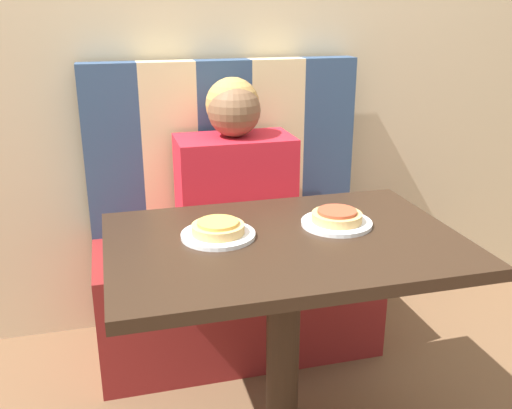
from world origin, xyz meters
TOP-DOWN VIEW (x-y plane):
  - wall_back at (0.00, 0.93)m, footprint 7.00×0.05m
  - booth_seat at (0.00, 0.63)m, footprint 1.10×0.50m
  - booth_backrest at (-0.00, 0.83)m, footprint 1.10×0.09m
  - dining_table at (0.00, 0.00)m, footprint 0.99×0.67m
  - person at (0.00, 0.63)m, footprint 0.44×0.25m
  - plate_left at (-0.18, 0.06)m, footprint 0.21×0.21m
  - plate_right at (0.18, 0.06)m, footprint 0.21×0.21m
  - pizza_left at (-0.18, 0.06)m, footprint 0.15×0.15m
  - pizza_right at (0.18, 0.06)m, footprint 0.15×0.15m

SIDE VIEW (x-z plane):
  - booth_seat at x=0.00m, z-range 0.00..0.47m
  - dining_table at x=0.00m, z-range 0.26..1.00m
  - plate_left at x=-0.18m, z-range 0.73..0.74m
  - plate_right at x=0.18m, z-range 0.73..0.74m
  - person at x=0.00m, z-range 0.44..1.07m
  - pizza_left at x=-0.18m, z-range 0.74..0.78m
  - pizza_right at x=0.18m, z-range 0.74..0.78m
  - booth_backrest at x=0.00m, z-range 0.47..1.15m
  - wall_back at x=0.00m, z-range 0.00..2.60m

